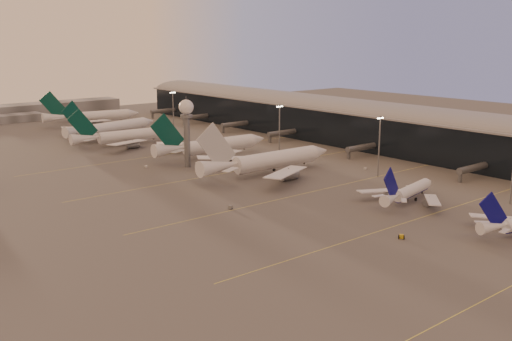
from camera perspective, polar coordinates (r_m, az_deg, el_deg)
ground at (r=176.01m, az=14.14°, el=-6.44°), size 700.00×700.00×0.00m
taxiway_markings at (r=232.32m, az=7.44°, el=-1.44°), size 180.00×185.25×0.02m
terminal at (r=322.77m, az=9.93°, el=4.40°), size 57.00×362.00×23.04m
radar_tower at (r=260.75m, az=-6.64°, el=4.84°), size 6.40×6.40×31.10m
mast_b at (r=247.38m, az=11.66°, el=2.53°), size 3.60×0.56×25.00m
mast_c at (r=281.09m, az=2.25°, el=4.01°), size 3.60×0.56×25.00m
mast_d at (r=351.51m, az=-7.89°, el=5.68°), size 3.60×0.56×25.00m
distant_horizon at (r=446.98m, az=-21.45°, el=5.16°), size 165.00×37.50×9.00m
narrowbody_mid at (r=214.26m, az=14.36°, el=-2.12°), size 38.20×30.18×15.09m
widebody_white at (r=248.68m, az=1.20°, el=0.61°), size 69.06×55.33×24.29m
greentail_a at (r=284.62m, az=-4.16°, el=2.12°), size 63.02×50.84×22.88m
greentail_b at (r=321.22m, az=-12.44°, el=3.02°), size 57.58×46.40×20.90m
greentail_c at (r=348.75m, az=-13.51°, el=3.78°), size 62.28×49.77×22.93m
greentail_d at (r=399.83m, az=-15.28°, el=4.81°), size 62.45×50.04×22.83m
gsv_tug_mid at (r=176.62m, az=13.69°, el=-6.15°), size 4.24×4.52×1.12m
gsv_truck_b at (r=233.43m, az=14.29°, el=-1.37°), size 5.90×2.44×2.34m
gsv_truck_c at (r=200.14m, az=-2.39°, el=-3.31°), size 6.49×4.76×2.49m
gsv_catering_b at (r=261.55m, az=10.42°, el=0.52°), size 4.86×2.34×3.98m
gsv_tug_far at (r=248.79m, az=-1.49°, el=-0.26°), size 2.87×3.76×0.95m
gsv_truck_d at (r=265.38m, az=-10.48°, el=0.50°), size 2.16×5.44×2.18m
gsv_tug_hangar at (r=304.53m, az=-4.63°, el=2.15°), size 4.31×3.56×1.06m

